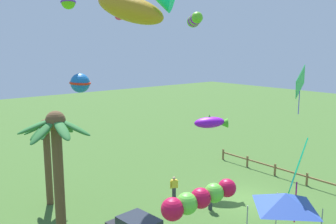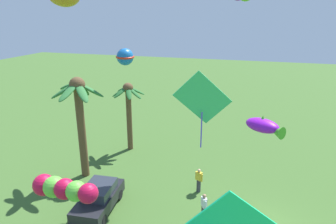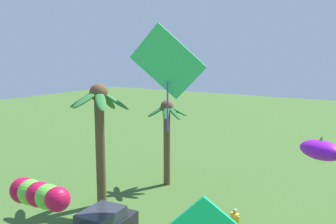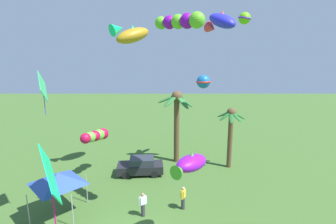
# 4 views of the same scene
# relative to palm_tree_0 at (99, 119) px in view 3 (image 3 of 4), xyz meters

# --- Properties ---
(palm_tree_0) EXTENTS (3.42, 3.34, 6.92)m
(palm_tree_0) POSITION_rel_palm_tree_0_xyz_m (0.00, 0.00, 0.00)
(palm_tree_0) COLOR brown
(palm_tree_0) RESTS_ON ground
(palm_tree_1) EXTENTS (2.57, 2.56, 5.59)m
(palm_tree_1) POSITION_rel_palm_tree_0_xyz_m (4.82, -1.33, -0.98)
(palm_tree_1) COLOR brown
(palm_tree_1) RESTS_ON ground
(kite_tube_0) EXTENTS (1.52, 3.53, 1.34)m
(kite_tube_0) POSITION_rel_palm_tree_0_xyz_m (-6.74, -3.29, -1.32)
(kite_tube_0) COLOR #C20F3A
(kite_diamond_1) EXTENTS (0.60, 1.70, 2.46)m
(kite_diamond_1) POSITION_rel_palm_tree_0_xyz_m (-7.64, -9.31, 3.34)
(kite_diamond_1) COLOR #37C16B
(kite_fish_4) EXTENTS (2.21, 2.43, 1.03)m
(kite_fish_4) POSITION_rel_palm_tree_0_xyz_m (0.28, -11.47, -0.18)
(kite_fish_4) COLOR purple
(kite_ball_6) EXTENTS (1.70, 1.70, 1.11)m
(kite_ball_6) POSITION_rel_palm_tree_0_xyz_m (2.09, -2.45, 3.03)
(kite_ball_6) COLOR #1864B6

